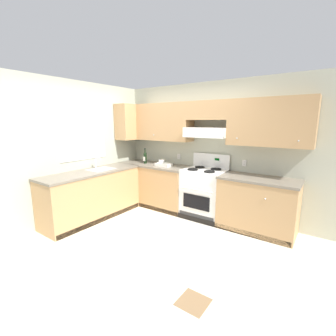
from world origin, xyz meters
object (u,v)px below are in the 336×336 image
(wine_bottle, at_px, (145,157))
(bowl, at_px, (164,165))
(stove, at_px, (204,193))
(paper_towel_roll, at_px, (162,162))

(wine_bottle, bearing_deg, bowl, -2.53)
(stove, distance_m, wine_bottle, 1.53)
(bowl, bearing_deg, stove, 4.22)
(wine_bottle, bearing_deg, stove, 1.74)
(stove, distance_m, paper_towel_roll, 1.14)
(bowl, xyz_separation_m, paper_towel_roll, (-0.13, 0.11, 0.03))
(bowl, relative_size, paper_towel_roll, 2.48)
(stove, height_order, paper_towel_roll, stove)
(bowl, bearing_deg, wine_bottle, 177.47)
(wine_bottle, relative_size, bowl, 1.04)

